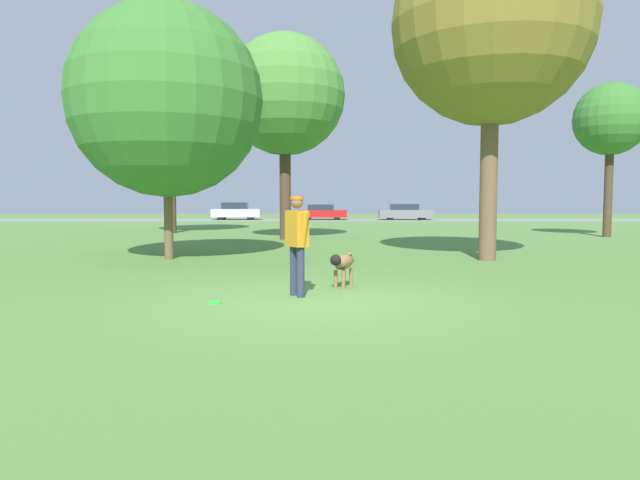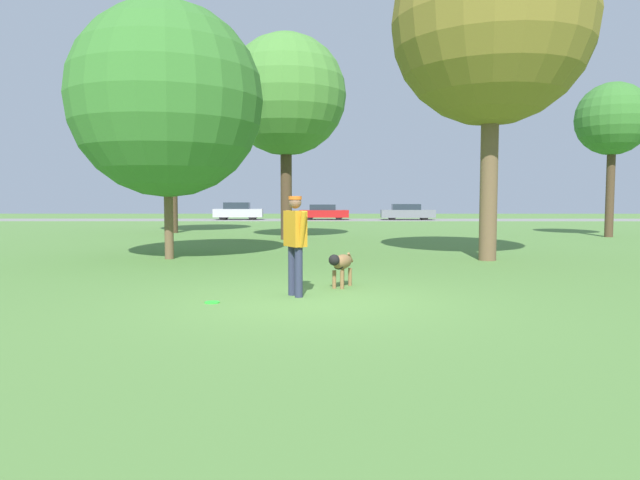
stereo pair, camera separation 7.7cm
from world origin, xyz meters
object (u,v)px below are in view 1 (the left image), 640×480
at_px(parked_car_red, 320,212).
at_px(tree_near_left, 165,100).
at_px(tree_near_right, 490,25).
at_px(parked_car_silver, 234,211).
at_px(tree_far_right, 609,120).
at_px(person, 295,237).
at_px(frisbee, 213,302).
at_px(tree_far_left, 168,109).
at_px(tree_mid_center, 283,95).
at_px(parked_car_grey, 404,212).
at_px(dog, 341,263).

bearing_deg(parked_car_red, tree_near_left, -95.18).
relative_size(tree_near_right, parked_car_silver, 2.16).
bearing_deg(parked_car_red, parked_car_silver, -176.24).
relative_size(tree_far_right, parked_car_silver, 1.64).
bearing_deg(person, tree_near_right, 109.55).
bearing_deg(parked_car_silver, tree_near_left, -87.46).
distance_m(frisbee, tree_near_right, 10.70).
xyz_separation_m(tree_far_left, tree_near_left, (3.17, -12.51, -1.76)).
bearing_deg(tree_far_right, tree_mid_center, -173.41).
bearing_deg(parked_car_grey, tree_near_left, -107.27).
xyz_separation_m(dog, frisbee, (-2.05, -1.58, -0.43)).
xyz_separation_m(tree_near_left, parked_car_grey, (11.08, 31.28, -3.61)).
bearing_deg(tree_far_left, tree_mid_center, -38.96).
height_order(tree_far_right, tree_mid_center, tree_mid_center).
xyz_separation_m(frisbee, parked_car_grey, (8.63, 37.95, 0.63)).
bearing_deg(tree_far_right, person, -129.88).
bearing_deg(tree_far_right, frisbee, -131.40).
xyz_separation_m(tree_far_left, parked_car_grey, (14.26, 18.77, -5.37)).
xyz_separation_m(tree_far_right, tree_near_left, (-16.61, -9.38, -0.79)).
height_order(frisbee, parked_car_silver, parked_car_silver).
height_order(dog, tree_far_right, tree_far_right).
xyz_separation_m(dog, tree_mid_center, (-1.82, 12.86, 5.35)).
xyz_separation_m(tree_far_right, tree_near_right, (-8.06, -9.70, 1.08)).
relative_size(tree_far_right, tree_near_right, 0.76).
xyz_separation_m(tree_near_right, parked_car_grey, (2.54, 31.61, -5.47)).
height_order(dog, tree_near_left, tree_near_left).
bearing_deg(person, parked_car_grey, 138.54).
height_order(tree_far_right, tree_near_right, tree_near_right).
height_order(person, frisbee, person).
bearing_deg(tree_near_left, parked_car_silver, 95.09).
distance_m(parked_car_silver, parked_car_grey, 13.88).
relative_size(dog, tree_far_right, 0.16).
relative_size(person, tree_far_left, 0.19).
bearing_deg(parked_car_grey, tree_mid_center, -107.41).
relative_size(person, dog, 1.59).
distance_m(tree_near_left, parked_car_silver, 31.73).
bearing_deg(parked_car_grey, parked_car_silver, -178.26).
bearing_deg(dog, parked_car_grey, -168.29).
bearing_deg(frisbee, tree_far_left, 106.37).
xyz_separation_m(tree_far_right, parked_car_red, (-12.34, 22.18, -4.41)).
distance_m(tree_far_right, tree_mid_center, 14.03).
bearing_deg(tree_near_left, frisbee, -69.77).
bearing_deg(tree_far_left, frisbee, -73.63).
distance_m(tree_mid_center, parked_car_grey, 25.49).
relative_size(person, tree_mid_center, 0.20).
distance_m(person, tree_far_right, 20.50).
height_order(person, dog, person).
bearing_deg(tree_near_right, tree_far_right, 50.28).
xyz_separation_m(tree_near_right, tree_near_left, (-8.55, 0.33, -1.87)).
distance_m(tree_far_right, tree_far_left, 20.05).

